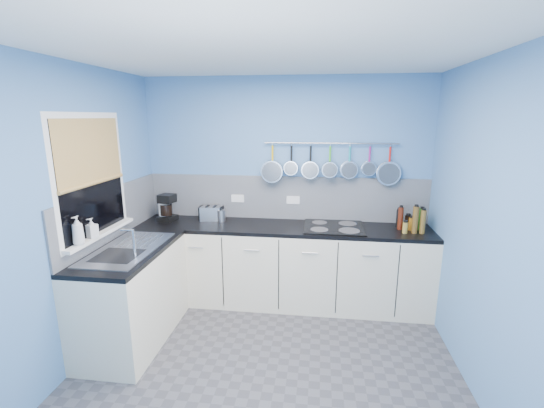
% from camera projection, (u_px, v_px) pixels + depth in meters
% --- Properties ---
extents(floor, '(3.20, 3.00, 0.02)m').
position_uv_depth(floor, '(266.00, 371.00, 3.07)').
color(floor, '#47474C').
rests_on(floor, ground).
extents(ceiling, '(3.20, 3.00, 0.02)m').
position_uv_depth(ceiling, '(265.00, 49.00, 2.48)').
color(ceiling, white).
rests_on(ceiling, ground).
extents(wall_back, '(3.20, 0.02, 2.50)m').
position_uv_depth(wall_back, '(285.00, 189.00, 4.23)').
color(wall_back, '#5081B9').
rests_on(wall_back, ground).
extents(wall_front, '(3.20, 0.02, 2.50)m').
position_uv_depth(wall_front, '(205.00, 349.00, 1.32)').
color(wall_front, '#5081B9').
rests_on(wall_front, ground).
extents(wall_left, '(0.02, 3.00, 2.50)m').
position_uv_depth(wall_left, '(70.00, 220.00, 2.98)').
color(wall_left, '#5081B9').
rests_on(wall_left, ground).
extents(wall_right, '(0.02, 3.00, 2.50)m').
position_uv_depth(wall_right, '(493.00, 236.00, 2.57)').
color(wall_right, '#5081B9').
rests_on(wall_right, ground).
extents(backsplash_back, '(3.20, 0.02, 0.50)m').
position_uv_depth(backsplash_back, '(285.00, 198.00, 4.23)').
color(backsplash_back, gray).
rests_on(backsplash_back, wall_back).
extents(backsplash_left, '(0.02, 1.80, 0.50)m').
position_uv_depth(backsplash_left, '(114.00, 213.00, 3.58)').
color(backsplash_left, gray).
rests_on(backsplash_left, wall_left).
extents(cabinet_run_back, '(3.20, 0.60, 0.86)m').
position_uv_depth(cabinet_run_back, '(282.00, 266.00, 4.12)').
color(cabinet_run_back, beige).
rests_on(cabinet_run_back, ground).
extents(worktop_back, '(3.20, 0.60, 0.04)m').
position_uv_depth(worktop_back, '(282.00, 227.00, 4.02)').
color(worktop_back, black).
rests_on(worktop_back, cabinet_run_back).
extents(cabinet_run_left, '(0.60, 1.20, 0.86)m').
position_uv_depth(cabinet_run_left, '(133.00, 297.00, 3.42)').
color(cabinet_run_left, beige).
rests_on(cabinet_run_left, ground).
extents(worktop_left, '(0.60, 1.20, 0.04)m').
position_uv_depth(worktop_left, '(128.00, 251.00, 3.31)').
color(worktop_left, black).
rests_on(worktop_left, cabinet_run_left).
extents(window_frame, '(0.01, 1.00, 1.10)m').
position_uv_depth(window_frame, '(92.00, 177.00, 3.19)').
color(window_frame, white).
rests_on(window_frame, wall_left).
extents(window_glass, '(0.01, 0.90, 1.00)m').
position_uv_depth(window_glass, '(92.00, 177.00, 3.19)').
color(window_glass, black).
rests_on(window_glass, wall_left).
extents(bamboo_blind, '(0.01, 0.90, 0.55)m').
position_uv_depth(bamboo_blind, '(90.00, 151.00, 3.14)').
color(bamboo_blind, tan).
rests_on(bamboo_blind, wall_left).
extents(window_sill, '(0.10, 0.98, 0.03)m').
position_uv_depth(window_sill, '(101.00, 234.00, 3.31)').
color(window_sill, white).
rests_on(window_sill, wall_left).
extents(sink_unit, '(0.50, 0.95, 0.01)m').
position_uv_depth(sink_unit, '(128.00, 249.00, 3.31)').
color(sink_unit, silver).
rests_on(sink_unit, worktop_left).
extents(mixer_tap, '(0.12, 0.08, 0.26)m').
position_uv_depth(mixer_tap, '(134.00, 243.00, 3.08)').
color(mixer_tap, silver).
rests_on(mixer_tap, worktop_left).
extents(socket_left, '(0.15, 0.01, 0.09)m').
position_uv_depth(socket_left, '(238.00, 198.00, 4.29)').
color(socket_left, white).
rests_on(socket_left, backsplash_back).
extents(socket_right, '(0.15, 0.01, 0.09)m').
position_uv_depth(socket_right, '(293.00, 200.00, 4.21)').
color(socket_right, white).
rests_on(socket_right, backsplash_back).
extents(pot_rail, '(1.45, 0.02, 0.02)m').
position_uv_depth(pot_rail, '(330.00, 143.00, 3.99)').
color(pot_rail, silver).
rests_on(pot_rail, wall_back).
extents(soap_bottle_a, '(0.11, 0.11, 0.24)m').
position_uv_depth(soap_bottle_a, '(78.00, 230.00, 2.96)').
color(soap_bottle_a, white).
rests_on(soap_bottle_a, window_sill).
extents(soap_bottle_b, '(0.10, 0.10, 0.17)m').
position_uv_depth(soap_bottle_b, '(92.00, 228.00, 3.14)').
color(soap_bottle_b, white).
rests_on(soap_bottle_b, window_sill).
extents(paper_towel, '(0.16, 0.16, 0.29)m').
position_uv_depth(paper_towel, '(164.00, 208.00, 4.20)').
color(paper_towel, white).
rests_on(paper_towel, worktop_back).
extents(coffee_maker, '(0.21, 0.22, 0.30)m').
position_uv_depth(coffee_maker, '(167.00, 208.00, 4.18)').
color(coffee_maker, black).
rests_on(coffee_maker, worktop_back).
extents(toaster, '(0.27, 0.18, 0.16)m').
position_uv_depth(toaster, '(211.00, 213.00, 4.22)').
color(toaster, silver).
rests_on(toaster, worktop_back).
extents(canister, '(0.11, 0.11, 0.13)m').
position_uv_depth(canister, '(221.00, 216.00, 4.17)').
color(canister, silver).
rests_on(canister, worktop_back).
extents(hob, '(0.64, 0.56, 0.01)m').
position_uv_depth(hob, '(334.00, 227.00, 3.95)').
color(hob, black).
rests_on(hob, worktop_back).
extents(pan_0, '(0.25, 0.10, 0.44)m').
position_uv_depth(pan_0, '(272.00, 163.00, 4.11)').
color(pan_0, silver).
rests_on(pan_0, pot_rail).
extents(pan_1, '(0.16, 0.11, 0.35)m').
position_uv_depth(pan_1, '(291.00, 159.00, 4.07)').
color(pan_1, silver).
rests_on(pan_1, pot_rail).
extents(pan_2, '(0.19, 0.10, 0.38)m').
position_uv_depth(pan_2, '(310.00, 161.00, 4.05)').
color(pan_2, silver).
rests_on(pan_2, pot_rail).
extents(pan_3, '(0.17, 0.13, 0.36)m').
position_uv_depth(pan_3, '(330.00, 160.00, 4.02)').
color(pan_3, silver).
rests_on(pan_3, pot_rail).
extents(pan_4, '(0.19, 0.06, 0.38)m').
position_uv_depth(pan_4, '(349.00, 161.00, 3.99)').
color(pan_4, silver).
rests_on(pan_4, pot_rail).
extents(pan_5, '(0.16, 0.05, 0.35)m').
position_uv_depth(pan_5, '(369.00, 160.00, 3.96)').
color(pan_5, silver).
rests_on(pan_5, pot_rail).
extents(pan_6, '(0.25, 0.05, 0.44)m').
position_uv_depth(pan_6, '(389.00, 165.00, 3.95)').
color(pan_6, silver).
rests_on(pan_6, pot_rail).
extents(condiment_0, '(0.06, 0.06, 0.18)m').
position_uv_depth(condiment_0, '(416.00, 219.00, 3.94)').
color(condiment_0, '#3F721E').
rests_on(condiment_0, worktop_back).
extents(condiment_1, '(0.07, 0.07, 0.13)m').
position_uv_depth(condiment_1, '(408.00, 221.00, 3.94)').
color(condiment_1, black).
rests_on(condiment_1, worktop_back).
extents(condiment_2, '(0.05, 0.05, 0.19)m').
position_uv_depth(condiment_2, '(399.00, 218.00, 3.95)').
color(condiment_2, black).
rests_on(condiment_2, worktop_back).
extents(condiment_3, '(0.06, 0.06, 0.23)m').
position_uv_depth(condiment_3, '(421.00, 219.00, 3.83)').
color(condiment_3, '#265919').
rests_on(condiment_3, worktop_back).
extents(condiment_4, '(0.06, 0.06, 0.13)m').
position_uv_depth(condiment_4, '(411.00, 224.00, 3.84)').
color(condiment_4, '#8C5914').
rests_on(condiment_4, worktop_back).
extents(condiment_5, '(0.05, 0.05, 0.24)m').
position_uv_depth(condiment_5, '(400.00, 218.00, 3.86)').
color(condiment_5, '#4C190C').
rests_on(condiment_5, worktop_back).
extents(condiment_6, '(0.06, 0.06, 0.24)m').
position_uv_depth(condiment_6, '(423.00, 222.00, 3.73)').
color(condiment_6, brown).
rests_on(condiment_6, worktop_back).
extents(condiment_7, '(0.06, 0.06, 0.28)m').
position_uv_depth(condiment_7, '(415.00, 220.00, 3.73)').
color(condiment_7, brown).
rests_on(condiment_7, worktop_back).
extents(condiment_8, '(0.05, 0.05, 0.11)m').
position_uv_depth(condiment_8, '(405.00, 228.00, 3.75)').
color(condiment_8, olive).
rests_on(condiment_8, worktop_back).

